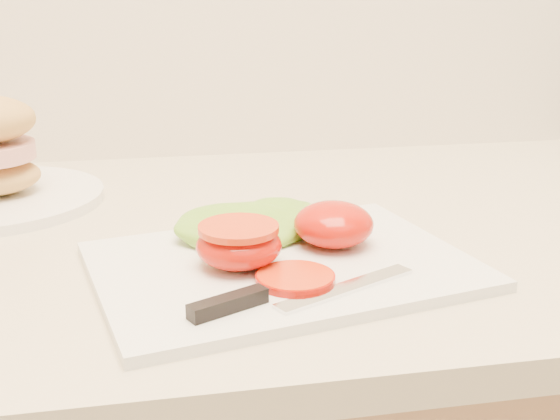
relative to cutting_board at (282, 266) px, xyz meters
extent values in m
cube|color=silver|center=(0.00, 0.00, 0.00)|extent=(0.37, 0.30, 0.01)
ellipsoid|color=#CB0F00|center=(0.06, 0.03, 0.03)|extent=(0.08, 0.08, 0.04)
ellipsoid|color=#CB0F00|center=(-0.04, 0.00, 0.02)|extent=(0.08, 0.08, 0.04)
cylinder|color=red|center=(-0.04, 0.00, 0.04)|extent=(0.07, 0.07, 0.01)
cylinder|color=#D4430F|center=(0.00, -0.05, 0.01)|extent=(0.06, 0.06, 0.01)
ellipsoid|color=#6DBF32|center=(-0.03, 0.06, 0.02)|extent=(0.13, 0.09, 0.02)
ellipsoid|color=#6DBF32|center=(0.01, 0.08, 0.02)|extent=(0.14, 0.13, 0.02)
cube|color=silver|center=(0.04, -0.07, 0.01)|extent=(0.13, 0.08, 0.00)
cube|color=black|center=(-0.06, -0.09, 0.01)|extent=(0.07, 0.04, 0.01)
camera|label=1|loc=(-0.11, -0.58, 0.24)|focal=45.00mm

